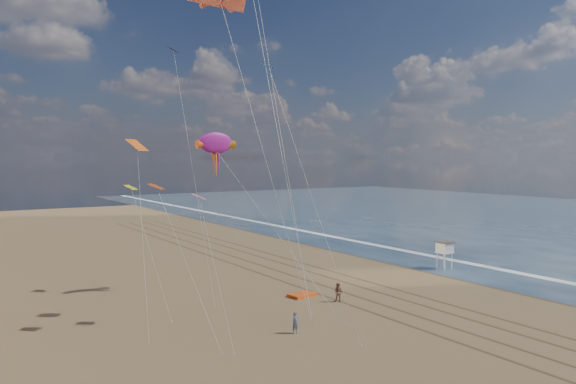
{
  "coord_description": "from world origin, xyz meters",
  "views": [
    {
      "loc": [
        -31.75,
        -19.6,
        12.84
      ],
      "look_at": [
        -2.5,
        26.0,
        9.5
      ],
      "focal_mm": 35.0,
      "sensor_mm": 36.0,
      "label": 1
    }
  ],
  "objects_px": {
    "lifeguard_stand": "(445,248)",
    "kite_flyer_b": "(339,292)",
    "grounded_kite": "(302,295)",
    "show_kite": "(216,143)",
    "kite_flyer_a": "(295,323)"
  },
  "relations": [
    {
      "from": "show_kite",
      "to": "kite_flyer_a",
      "type": "distance_m",
      "value": 20.0
    },
    {
      "from": "kite_flyer_a",
      "to": "kite_flyer_b",
      "type": "relative_size",
      "value": 0.92
    },
    {
      "from": "grounded_kite",
      "to": "kite_flyer_a",
      "type": "bearing_deg",
      "value": -135.16
    },
    {
      "from": "lifeguard_stand",
      "to": "kite_flyer_a",
      "type": "height_order",
      "value": "lifeguard_stand"
    },
    {
      "from": "show_kite",
      "to": "kite_flyer_a",
      "type": "xyz_separation_m",
      "value": [
        -0.79,
        -14.86,
        -13.37
      ]
    },
    {
      "from": "show_kite",
      "to": "kite_flyer_b",
      "type": "relative_size",
      "value": 12.04
    },
    {
      "from": "lifeguard_stand",
      "to": "grounded_kite",
      "type": "relative_size",
      "value": 1.28
    },
    {
      "from": "lifeguard_stand",
      "to": "kite_flyer_b",
      "type": "height_order",
      "value": "lifeguard_stand"
    },
    {
      "from": "lifeguard_stand",
      "to": "kite_flyer_b",
      "type": "xyz_separation_m",
      "value": [
        -19.54,
        -5.29,
        -1.57
      ]
    },
    {
      "from": "kite_flyer_b",
      "to": "lifeguard_stand",
      "type": "bearing_deg",
      "value": 68.29
    },
    {
      "from": "show_kite",
      "to": "lifeguard_stand",
      "type": "bearing_deg",
      "value": -8.89
    },
    {
      "from": "kite_flyer_a",
      "to": "kite_flyer_b",
      "type": "xyz_separation_m",
      "value": [
        8.13,
        5.36,
        0.07
      ]
    },
    {
      "from": "grounded_kite",
      "to": "show_kite",
      "type": "distance_m",
      "value": 16.33
    },
    {
      "from": "show_kite",
      "to": "kite_flyer_b",
      "type": "bearing_deg",
      "value": -52.32
    },
    {
      "from": "lifeguard_stand",
      "to": "show_kite",
      "type": "distance_m",
      "value": 29.63
    }
  ]
}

